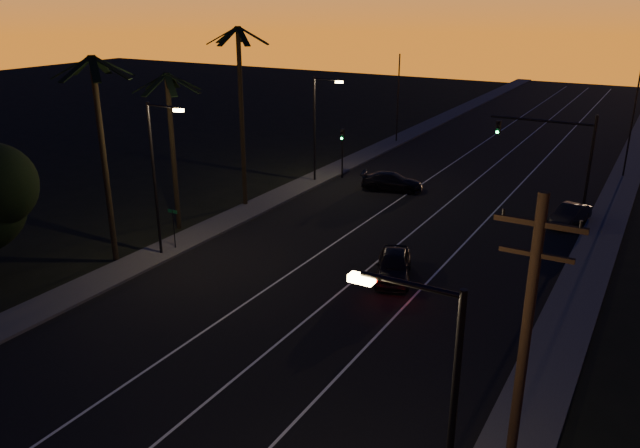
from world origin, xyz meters
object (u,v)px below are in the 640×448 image
Objects in this scene: signal_mast at (556,144)px; cross_car at (392,181)px; right_car at (570,215)px; lead_car at (394,265)px; utility_pole at (522,363)px.

cross_car is (-11.62, -1.10, -4.07)m from signal_mast.
signal_mast is at bearing 126.91° from right_car.
signal_mast is at bearing 73.04° from lead_car.
right_car is (6.81, 13.74, -0.10)m from lead_car.
utility_pole is 28.02m from right_car.
utility_pole is at bearing -55.66° from lead_car.
cross_car is at bearing 174.16° from right_car.
utility_pole reaches higher than right_car.
signal_mast is at bearing 98.47° from utility_pole.
utility_pole reaches higher than lead_car.
utility_pole is at bearing -84.60° from right_car.
lead_car is 16.52m from cross_car.
utility_pole is 17.29m from lead_car.
signal_mast is 5.15m from right_car.
signal_mast is 1.34× the size of lead_car.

